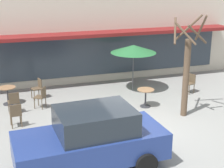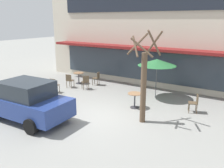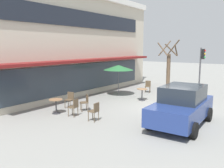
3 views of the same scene
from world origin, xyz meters
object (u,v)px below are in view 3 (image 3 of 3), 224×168
at_px(cafe_chair_0, 95,110).
at_px(cafe_chair_4, 70,99).
at_px(parked_sedan, 182,106).
at_px(cafe_table_streetside, 56,104).
at_px(cafe_chair_1, 85,101).
at_px(cafe_chair_3, 148,86).
at_px(cafe_table_near_wall, 142,92).
at_px(cafe_chair_2, 74,106).
at_px(traffic_light_pole, 202,62).
at_px(street_tree, 168,72).
at_px(patio_umbrella_green_folded, 118,68).

xyz_separation_m(cafe_chair_0, cafe_chair_4, (1.10, 2.81, 0.00)).
xyz_separation_m(cafe_chair_0, parked_sedan, (1.88, -3.45, 0.35)).
distance_m(cafe_table_streetside, cafe_chair_1, 1.56).
distance_m(cafe_table_streetside, cafe_chair_4, 1.34).
distance_m(cafe_chair_3, cafe_chair_4, 6.93).
distance_m(cafe_table_streetside, parked_sedan, 6.29).
bearing_deg(cafe_table_near_wall, cafe_chair_2, 169.68).
relative_size(cafe_chair_1, cafe_chair_2, 1.00).
xyz_separation_m(parked_sedan, traffic_light_pole, (9.30, 1.85, 1.42)).
xyz_separation_m(cafe_chair_2, cafe_chair_3, (7.88, 0.03, 0.00)).
bearing_deg(parked_sedan, street_tree, 30.02).
relative_size(cafe_chair_0, cafe_chair_1, 1.00).
bearing_deg(cafe_chair_0, traffic_light_pole, -8.18).
xyz_separation_m(cafe_table_streetside, cafe_chair_0, (0.19, -2.47, 0.01)).
relative_size(cafe_chair_2, traffic_light_pole, 0.26).
bearing_deg(cafe_chair_0, cafe_table_streetside, 94.48).
bearing_deg(street_tree, parked_sedan, -149.98).
height_order(cafe_table_near_wall, cafe_chair_3, cafe_chair_3).
relative_size(patio_umbrella_green_folded, cafe_chair_4, 2.47).
height_order(cafe_chair_1, cafe_chair_4, same).
height_order(cafe_chair_0, cafe_chair_3, same).
distance_m(patio_umbrella_green_folded, cafe_chair_3, 3.04).
height_order(patio_umbrella_green_folded, parked_sedan, patio_umbrella_green_folded).
height_order(cafe_chair_0, cafe_chair_4, same).
relative_size(patio_umbrella_green_folded, parked_sedan, 0.51).
xyz_separation_m(cafe_table_near_wall, street_tree, (1.06, -1.31, 1.32)).
xyz_separation_m(cafe_table_streetside, cafe_chair_1, (1.30, -0.87, 0.01)).
bearing_deg(cafe_table_near_wall, cafe_chair_3, 20.15).
relative_size(cafe_table_near_wall, street_tree, 0.19).
height_order(cafe_chair_0, cafe_chair_2, same).
height_order(cafe_chair_2, street_tree, street_tree).
xyz_separation_m(cafe_chair_0, cafe_chair_3, (7.88, 1.37, 0.00)).
relative_size(cafe_table_streetside, street_tree, 0.19).
relative_size(cafe_chair_1, traffic_light_pole, 0.26).
xyz_separation_m(cafe_chair_2, street_tree, (6.27, -2.26, 1.31)).
xyz_separation_m(cafe_table_near_wall, cafe_chair_4, (-4.11, 2.42, 0.01)).
bearing_deg(cafe_table_streetside, cafe_chair_3, -7.77).
distance_m(parked_sedan, street_tree, 5.16).
xyz_separation_m(cafe_table_near_wall, traffic_light_pole, (5.97, -2.00, 1.78)).
bearing_deg(cafe_table_streetside, cafe_chair_1, -33.68).
bearing_deg(cafe_table_streetside, cafe_chair_0, -85.52).
relative_size(cafe_chair_0, cafe_chair_2, 1.00).
xyz_separation_m(cafe_table_near_wall, patio_umbrella_green_folded, (0.25, 2.06, 1.51)).
height_order(cafe_chair_3, traffic_light_pole, traffic_light_pole).
distance_m(cafe_table_near_wall, cafe_chair_0, 5.23).
distance_m(patio_umbrella_green_folded, street_tree, 3.47).
distance_m(parked_sedan, traffic_light_pole, 9.59).
bearing_deg(cafe_table_near_wall, traffic_light_pole, -18.53).
bearing_deg(cafe_chair_2, cafe_chair_3, 0.21).
bearing_deg(cafe_chair_1, street_tree, -26.05).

